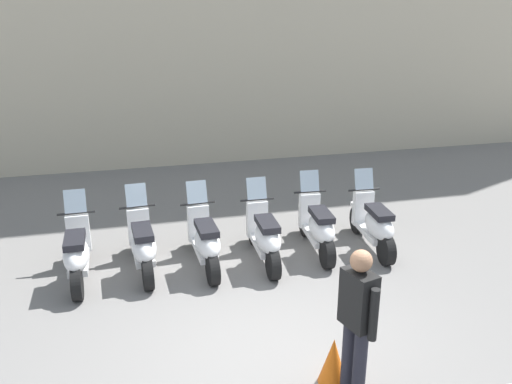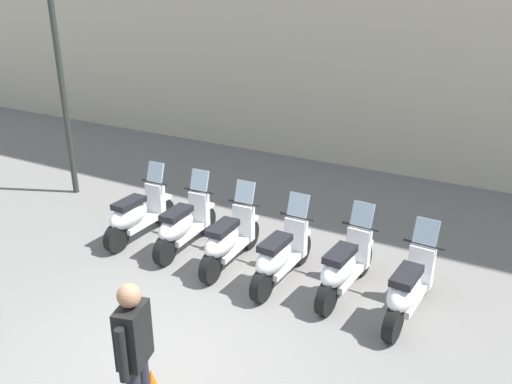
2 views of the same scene
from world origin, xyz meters
TOP-DOWN VIEW (x-y plane):
  - ground_plane at (0.00, 0.00)m, footprint 120.00×120.00m
  - motorcycle_0 at (-2.00, 2.74)m, footprint 0.60×1.72m
  - motorcycle_1 at (-1.06, 2.67)m, footprint 0.56×1.73m
  - motorcycle_2 at (-0.15, 2.47)m, footprint 0.56×1.73m
  - motorcycle_3 at (0.77, 2.29)m, footprint 0.62×1.72m
  - motorcycle_4 at (1.72, 2.31)m, footprint 0.66×1.72m
  - motorcycle_5 at (2.63, 2.07)m, footprint 0.66×1.72m
  - officer_near_row_end at (0.47, -0.91)m, footprint 0.27×0.54m
  - traffic_cone at (0.40, -0.61)m, footprint 0.32×0.32m

SIDE VIEW (x-z plane):
  - ground_plane at x=0.00m, z-range 0.00..0.00m
  - traffic_cone at x=0.40m, z-range 0.00..0.55m
  - motorcycle_0 at x=-2.00m, z-range -0.16..1.07m
  - motorcycle_1 at x=-1.06m, z-range -0.16..1.07m
  - motorcycle_2 at x=-0.15m, z-range -0.16..1.07m
  - motorcycle_3 at x=0.77m, z-range -0.16..1.07m
  - motorcycle_4 at x=1.72m, z-range -0.16..1.07m
  - motorcycle_5 at x=2.63m, z-range -0.16..1.07m
  - officer_near_row_end at x=0.47m, z-range 0.12..1.85m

